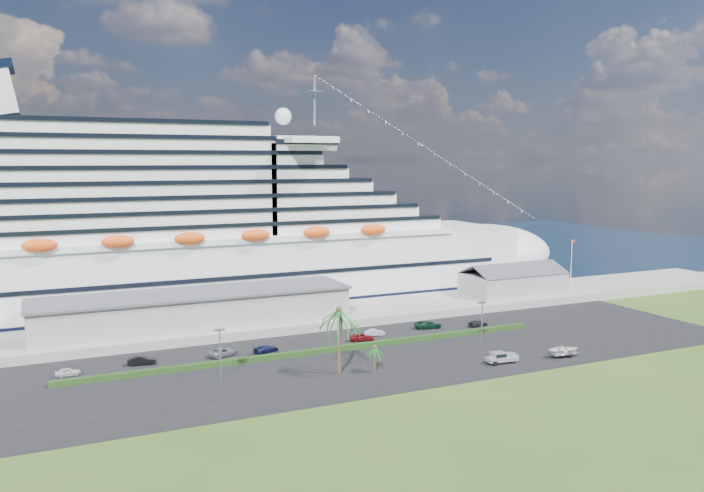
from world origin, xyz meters
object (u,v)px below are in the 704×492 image
pickup_truck (501,357)px  cruise_ship (186,236)px  parked_car_3 (266,349)px  boat_trailer (565,350)px

pickup_truck → cruise_ship: bearing=120.1°
parked_car_3 → cruise_ship: bearing=-11.0°
cruise_ship → parked_car_3: bearing=-83.8°
parked_car_3 → boat_trailer: boat_trailer is taller
parked_car_3 → pickup_truck: pickup_truck is taller
parked_car_3 → pickup_truck: size_ratio=0.83×
pickup_truck → boat_trailer: (12.18, -1.55, 0.16)m
cruise_ship → parked_car_3: (4.70, -43.52, -15.90)m
cruise_ship → boat_trailer: (50.49, -67.66, -15.35)m
cruise_ship → pickup_truck: cruise_ship is taller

